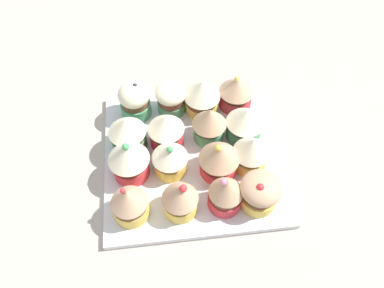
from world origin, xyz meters
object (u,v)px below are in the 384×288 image
Objects in this scene: cupcake_13 at (171,98)px; cupcake_15 at (236,92)px; cupcake_4 at (129,159)px; cupcake_5 at (170,158)px; cupcake_12 at (135,100)px; baking_tray at (192,156)px; cupcake_3 at (260,192)px; cupcake_7 at (251,152)px; cupcake_0 at (129,203)px; cupcake_2 at (226,192)px; cupcake_10 at (209,123)px; cupcake_1 at (180,198)px; cupcake_14 at (202,96)px; cupcake_11 at (245,123)px; cupcake_9 at (166,130)px; cupcake_8 at (127,133)px; cupcake_6 at (219,158)px.

cupcake_13 is 0.89× the size of cupcake_15.
cupcake_4 is 6.60cm from cupcake_5.
baking_tray is at bearing -48.55° from cupcake_12.
cupcake_4 is 23.87cm from cupcake_15.
cupcake_3 is (9.32, -10.43, 3.93)cm from baking_tray.
cupcake_5 is 1.11× the size of cupcake_13.
cupcake_0 is at bearing -161.18° from cupcake_7.
cupcake_2 is 5.33cm from cupcake_3.
cupcake_3 is at bearing -48.22° from baking_tray.
cupcake_10 reaches higher than cupcake_0.
cupcake_1 and cupcake_14 have the same top height.
cupcake_1 is 12.34cm from cupcake_3.
cupcake_1 is 18.21cm from cupcake_11.
baking_tray is 4.57× the size of cupcake_3.
cupcake_10 reaches higher than cupcake_13.
cupcake_9 is 9.18cm from cupcake_12.
cupcake_7 is at bearing -24.17° from cupcake_9.
cupcake_0 is 28.68cm from cupcake_15.
cupcake_8 reaches higher than cupcake_0.
cupcake_11 is at bearing -0.27° from cupcake_8.
cupcake_1 is 20.82cm from cupcake_13.
cupcake_11 is at bearing 16.68° from baking_tray.
cupcake_4 is 8.46cm from cupcake_9.
cupcake_14 is at bearing 133.62° from cupcake_11.
cupcake_2 is 8.82cm from cupcake_7.
cupcake_4 is at bearing 88.84° from cupcake_0.
cupcake_6 is 1.23× the size of cupcake_13.
cupcake_6 reaches higher than cupcake_3.
cupcake_6 is at bearing 22.80° from cupcake_0.
cupcake_7 is 8.82cm from cupcake_10.
cupcake_11 is (12.62, 13.13, 0.03)cm from cupcake_1.
cupcake_2 is 21.73cm from cupcake_13.
cupcake_11 is (20.28, 12.87, 0.30)cm from cupcake_0.
cupcake_3 is 20.81cm from cupcake_15.
cupcake_13 is at bearing 131.44° from cupcake_7.
cupcake_5 is at bearing -140.52° from cupcake_10.
cupcake_1 reaches higher than cupcake_13.
cupcake_8 is at bearing 120.22° from cupcake_1.
cupcake_1 is at bearing -115.34° from cupcake_10.
cupcake_2 is 19.70cm from cupcake_8.
cupcake_3 reaches higher than baking_tray.
cupcake_7 is (12.44, 7.11, -0.06)cm from cupcake_1.
cupcake_10 is 1.05× the size of cupcake_15.
cupcake_12 is at bearing 84.65° from cupcake_4.
baking_tray is 3.85× the size of cupcake_6.
cupcake_2 reaches higher than cupcake_11.
baking_tray is at bearing -136.01° from cupcake_10.
cupcake_10 is at bearing 176.46° from cupcake_11.
cupcake_0 is at bearing -91.16° from cupcake_4.
cupcake_10 is at bearing 39.48° from cupcake_5.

